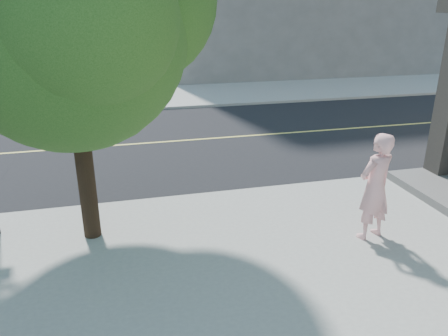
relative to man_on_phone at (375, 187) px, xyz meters
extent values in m
plane|color=black|center=(-6.40, 2.71, -1.13)|extent=(140.00, 140.00, 0.00)
cube|color=black|center=(-6.40, 7.21, -1.12)|extent=(140.00, 9.00, 0.01)
cube|color=#9F9F98|center=(7.10, 24.21, -1.07)|extent=(29.00, 25.00, 0.12)
imported|color=#FBAFB0|center=(0.00, 0.00, 0.00)|extent=(0.85, 0.68, 2.02)
cylinder|color=black|center=(-5.04, 1.30, 0.56)|extent=(0.31, 0.31, 3.14)
sphere|color=#356321|center=(-5.04, 1.30, 2.65)|extent=(3.84, 3.84, 3.84)
sphere|color=#356321|center=(-4.69, 0.34, 2.91)|extent=(2.62, 2.62, 2.62)
camera|label=1|loc=(-4.39, -6.36, 3.12)|focal=35.05mm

